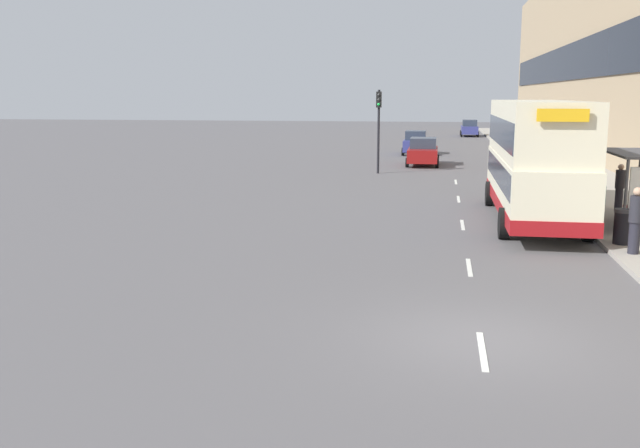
% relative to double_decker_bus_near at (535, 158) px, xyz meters
% --- Properties ---
extents(ground_plane, '(220.00, 220.00, 0.00)m').
position_rel_double_decker_bus_near_xyz_m(ground_plane, '(-2.47, -13.14, -2.28)').
color(ground_plane, '#5B595B').
extents(pavement, '(5.00, 93.00, 0.14)m').
position_rel_double_decker_bus_near_xyz_m(pavement, '(4.03, 25.36, -2.21)').
color(pavement, '#A39E93').
rests_on(pavement, ground_plane).
extents(terrace_facade, '(3.10, 93.00, 15.67)m').
position_rel_double_decker_bus_near_xyz_m(terrace_facade, '(8.01, 25.36, 5.54)').
color(terrace_facade, tan).
rests_on(terrace_facade, ground_plane).
extents(lane_mark_0, '(0.12, 2.00, 0.01)m').
position_rel_double_decker_bus_near_xyz_m(lane_mark_0, '(-2.47, -13.77, -2.28)').
color(lane_mark_0, silver).
rests_on(lane_mark_0, ground_plane).
extents(lane_mark_1, '(0.12, 2.00, 0.01)m').
position_rel_double_decker_bus_near_xyz_m(lane_mark_1, '(-2.47, -7.43, -2.28)').
color(lane_mark_1, silver).
rests_on(lane_mark_1, ground_plane).
extents(lane_mark_2, '(0.12, 2.00, 0.01)m').
position_rel_double_decker_bus_near_xyz_m(lane_mark_2, '(-2.47, -1.09, -2.28)').
color(lane_mark_2, silver).
rests_on(lane_mark_2, ground_plane).
extents(lane_mark_3, '(0.12, 2.00, 0.01)m').
position_rel_double_decker_bus_near_xyz_m(lane_mark_3, '(-2.47, 5.26, -2.28)').
color(lane_mark_3, silver).
rests_on(lane_mark_3, ground_plane).
extents(lane_mark_4, '(0.12, 2.00, 0.01)m').
position_rel_double_decker_bus_near_xyz_m(lane_mark_4, '(-2.47, 11.60, -2.28)').
color(lane_mark_4, silver).
rests_on(lane_mark_4, ground_plane).
extents(double_decker_bus_near, '(2.85, 10.87, 4.30)m').
position_rel_double_decker_bus_near_xyz_m(double_decker_bus_near, '(0.00, 0.00, 0.00)').
color(double_decker_bus_near, beige).
rests_on(double_decker_bus_near, ground_plane).
extents(car_0, '(1.93, 4.34, 1.80)m').
position_rel_double_decker_bus_near_xyz_m(car_0, '(-5.22, 29.04, -1.40)').
color(car_0, navy).
rests_on(car_0, ground_plane).
extents(car_1, '(2.07, 4.56, 1.77)m').
position_rel_double_decker_bus_near_xyz_m(car_1, '(-4.43, 20.40, -1.41)').
color(car_1, maroon).
rests_on(car_1, ground_plane).
extents(car_2, '(1.94, 4.38, 1.81)m').
position_rel_double_decker_bus_near_xyz_m(car_2, '(-0.25, 54.27, -1.40)').
color(car_2, navy).
rests_on(car_2, ground_plane).
extents(pedestrian_at_shelter, '(0.35, 0.35, 1.78)m').
position_rel_double_decker_bus_near_xyz_m(pedestrian_at_shelter, '(3.48, 2.37, -1.24)').
color(pedestrian_at_shelter, '#23232D').
rests_on(pedestrian_at_shelter, ground_plane).
extents(pedestrian_1, '(0.32, 0.32, 1.62)m').
position_rel_double_decker_bus_near_xyz_m(pedestrian_1, '(1.93, -1.77, -1.32)').
color(pedestrian_1, '#23232D').
rests_on(pedestrian_1, ground_plane).
extents(pedestrian_3, '(0.37, 0.37, 1.87)m').
position_rel_double_decker_bus_near_xyz_m(pedestrian_3, '(2.07, -5.59, -1.19)').
color(pedestrian_3, '#23232D').
rests_on(pedestrian_3, ground_plane).
extents(litter_bin, '(0.55, 0.55, 1.05)m').
position_rel_double_decker_bus_near_xyz_m(litter_bin, '(2.08, -4.27, -1.62)').
color(litter_bin, black).
rests_on(litter_bin, ground_plane).
extents(traffic_light_far_kerb, '(0.30, 0.32, 4.79)m').
position_rel_double_decker_bus_near_xyz_m(traffic_light_far_kerb, '(-6.88, 15.10, 0.94)').
color(traffic_light_far_kerb, black).
rests_on(traffic_light_far_kerb, ground_plane).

